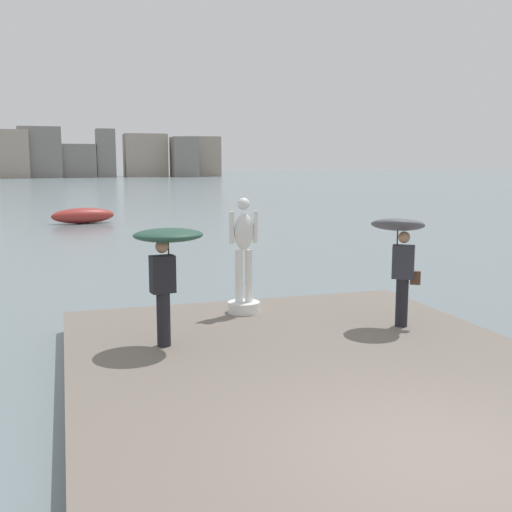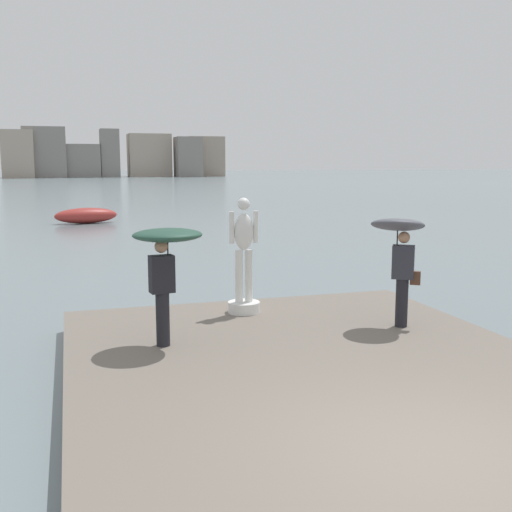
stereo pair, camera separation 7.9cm
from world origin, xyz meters
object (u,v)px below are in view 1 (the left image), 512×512
(onlooker_left, at_px, (167,251))
(boat_mid, at_px, (83,216))
(statue_white_figure, at_px, (244,267))
(onlooker_right, at_px, (400,244))

(onlooker_left, xyz_separation_m, boat_mid, (-0.53, 25.31, -1.52))
(statue_white_figure, distance_m, boat_mid, 23.72)
(onlooker_left, bearing_deg, onlooker_right, -0.87)
(statue_white_figure, bearing_deg, boat_mid, 95.59)
(onlooker_right, xyz_separation_m, boat_mid, (-4.70, 25.37, -1.47))
(boat_mid, bearing_deg, onlooker_right, -79.51)
(onlooker_right, bearing_deg, statue_white_figure, 143.31)
(onlooker_right, relative_size, boat_mid, 0.57)
(statue_white_figure, height_order, boat_mid, statue_white_figure)
(onlooker_left, relative_size, boat_mid, 0.53)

